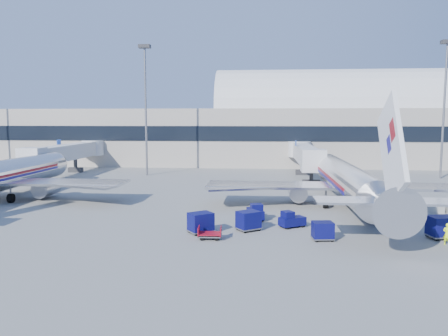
# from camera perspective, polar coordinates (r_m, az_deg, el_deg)

# --- Properties ---
(ground) EXTENTS (260.00, 260.00, 0.00)m
(ground) POSITION_cam_1_polar(r_m,az_deg,el_deg) (46.22, 4.56, -5.98)
(ground) COLOR gray
(ground) RESTS_ON ground
(terminal) EXTENTS (170.00, 28.15, 21.00)m
(terminal) POSITION_cam_1_polar(r_m,az_deg,el_deg) (102.09, -2.81, 5.07)
(terminal) COLOR #B2AA9E
(terminal) RESTS_ON ground
(airliner_main) EXTENTS (32.00, 37.26, 12.07)m
(airliner_main) POSITION_cam_1_polar(r_m,az_deg,el_deg) (51.06, 15.93, -1.68)
(airliner_main) COLOR silver
(airliner_main) RESTS_ON ground
(jetbridge_near) EXTENTS (4.40, 27.50, 6.25)m
(jetbridge_near) POSITION_cam_1_polar(r_m,az_deg,el_deg) (76.53, 10.49, 1.83)
(jetbridge_near) COLOR silver
(jetbridge_near) RESTS_ON ground
(jetbridge_mid) EXTENTS (4.40, 27.50, 6.25)m
(jetbridge_mid) POSITION_cam_1_polar(r_m,az_deg,el_deg) (83.72, -19.49, 1.96)
(jetbridge_mid) COLOR silver
(jetbridge_mid) RESTS_ON ground
(mast_west) EXTENTS (2.00, 1.20, 22.60)m
(mast_west) POSITION_cam_1_polar(r_m,az_deg,el_deg) (77.99, -10.23, 9.91)
(mast_west) COLOR slate
(mast_west) RESTS_ON ground
(mast_east) EXTENTS (2.00, 1.20, 22.60)m
(mast_east) POSITION_cam_1_polar(r_m,az_deg,el_deg) (80.94, 26.91, 9.19)
(mast_east) COLOR slate
(mast_east) RESTS_ON ground
(barrier_near) EXTENTS (3.00, 0.55, 0.90)m
(barrier_near) POSITION_cam_1_polar(r_m,az_deg,el_deg) (51.23, 25.23, -4.84)
(barrier_near) COLOR #9E9E96
(barrier_near) RESTS_ON ground
(tug_lead) EXTENTS (2.63, 2.21, 1.54)m
(tug_lead) POSITION_cam_1_polar(r_m,az_deg,el_deg) (40.77, 8.78, -6.70)
(tug_lead) COLOR #0A0B4C
(tug_lead) RESTS_ON ground
(tug_right) EXTENTS (2.57, 2.64, 1.60)m
(tug_right) POSITION_cam_1_polar(r_m,az_deg,el_deg) (44.04, 19.69, -5.99)
(tug_right) COLOR #0A0B4C
(tug_right) RESTS_ON ground
(tug_left) EXTENTS (1.85, 2.79, 1.67)m
(tug_left) POSITION_cam_1_polar(r_m,az_deg,el_deg) (43.37, 4.13, -5.77)
(tug_left) COLOR #0A0B4C
(tug_left) RESTS_ON ground
(cart_train_a) EXTENTS (1.75, 1.38, 1.49)m
(cart_train_a) POSITION_cam_1_polar(r_m,az_deg,el_deg) (39.95, 3.44, -6.77)
(cart_train_a) COLOR #0A0B4C
(cart_train_a) RESTS_ON ground
(cart_train_b) EXTENTS (2.50, 2.40, 1.75)m
(cart_train_b) POSITION_cam_1_polar(r_m,az_deg,el_deg) (39.16, 3.22, -6.83)
(cart_train_b) COLOR #0A0B4C
(cart_train_b) RESTS_ON ground
(cart_train_c) EXTENTS (2.58, 2.48, 1.81)m
(cart_train_c) POSITION_cam_1_polar(r_m,az_deg,el_deg) (38.27, -3.06, -7.10)
(cart_train_c) COLOR #0A0B4C
(cart_train_c) RESTS_ON ground
(cart_solo_near) EXTENTS (1.90, 1.55, 1.53)m
(cart_solo_near) POSITION_cam_1_polar(r_m,az_deg,el_deg) (36.99, 12.77, -7.96)
(cart_solo_near) COLOR #0A0B4C
(cart_solo_near) RESTS_ON ground
(cart_solo_far) EXTENTS (2.41, 2.02, 1.87)m
(cart_solo_far) POSITION_cam_1_polar(r_m,az_deg,el_deg) (40.78, 26.54, -6.88)
(cart_solo_far) COLOR #0A0B4C
(cart_solo_far) RESTS_ON ground
(cart_open_red) EXTENTS (1.99, 1.44, 0.52)m
(cart_open_red) POSITION_cam_1_polar(r_m,az_deg,el_deg) (36.57, -1.83, -8.70)
(cart_open_red) COLOR slate
(cart_open_red) RESTS_ON ground
(ramp_worker) EXTENTS (0.77, 0.74, 1.77)m
(ramp_worker) POSITION_cam_1_polar(r_m,az_deg,el_deg) (38.95, 27.14, -7.69)
(ramp_worker) COLOR #D8FF1A
(ramp_worker) RESTS_ON ground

